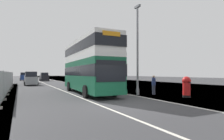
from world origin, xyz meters
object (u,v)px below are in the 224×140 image
at_px(double_decker_bus, 88,65).
at_px(roadworks_barrier, 118,84).
at_px(pedestrian_at_kerb, 154,85).
at_px(car_oncoming_near, 31,79).
at_px(red_pillar_postbox, 186,86).
at_px(car_receding_far, 44,77).
at_px(car_receding_mid, 30,78).
at_px(car_far_side, 24,77).
at_px(lamppost_foreground, 138,53).

height_order(double_decker_bus, roadworks_barrier, double_decker_bus).
bearing_deg(pedestrian_at_kerb, car_oncoming_near, 115.30).
relative_size(red_pillar_postbox, car_receding_far, 0.38).
bearing_deg(double_decker_bus, car_receding_far, 90.53).
xyz_separation_m(red_pillar_postbox, roadworks_barrier, (-2.13, 7.15, -0.17)).
relative_size(car_oncoming_near, car_receding_mid, 0.92).
bearing_deg(roadworks_barrier, car_receding_mid, 109.67).
height_order(double_decker_bus, red_pillar_postbox, double_decker_bus).
relative_size(double_decker_bus, car_receding_far, 2.48).
distance_m(double_decker_bus, car_far_side, 38.70).
relative_size(roadworks_barrier, pedestrian_at_kerb, 0.95).
distance_m(roadworks_barrier, car_receding_far, 31.27).
bearing_deg(car_oncoming_near, lamppost_foreground, -68.34).
relative_size(lamppost_foreground, car_oncoming_near, 1.89).
relative_size(double_decker_bus, red_pillar_postbox, 6.52).
height_order(double_decker_bus, car_far_side, double_decker_bus).
bearing_deg(red_pillar_postbox, car_receding_far, 99.08).
bearing_deg(double_decker_bus, car_receding_mid, 100.31).
distance_m(double_decker_bus, lamppost_foreground, 4.94).
relative_size(car_receding_far, car_far_side, 1.10).
height_order(roadworks_barrier, car_oncoming_near, car_oncoming_near).
xyz_separation_m(car_oncoming_near, pedestrian_at_kerb, (9.07, -19.19, -0.15)).
bearing_deg(red_pillar_postbox, lamppost_foreground, 130.17).
distance_m(car_oncoming_near, car_far_side, 23.04).
height_order(car_receding_far, car_far_side, car_far_side).
bearing_deg(car_far_side, car_receding_mid, -87.51).
bearing_deg(car_far_side, roadworks_barrier, -77.43).
height_order(red_pillar_postbox, car_far_side, car_far_side).
bearing_deg(red_pillar_postbox, double_decker_bus, 131.49).
bearing_deg(car_oncoming_near, double_decker_bus, -74.56).
xyz_separation_m(car_receding_mid, pedestrian_at_kerb, (8.87, -26.04, -0.18)).
xyz_separation_m(roadworks_barrier, car_far_side, (-8.43, 37.79, 0.28)).
height_order(red_pillar_postbox, pedestrian_at_kerb, pedestrian_at_kerb).
xyz_separation_m(double_decker_bus, car_receding_far, (-0.29, 31.60, -1.68)).
bearing_deg(car_oncoming_near, car_far_side, 91.26).
distance_m(lamppost_foreground, car_receding_far, 35.44).
distance_m(double_decker_bus, red_pillar_postbox, 8.95).
bearing_deg(roadworks_barrier, car_oncoming_near, 118.23).
height_order(car_receding_far, pedestrian_at_kerb, car_receding_far).
xyz_separation_m(roadworks_barrier, pedestrian_at_kerb, (1.15, -4.43, 0.12)).
bearing_deg(car_receding_far, roadworks_barrier, -82.70).
height_order(car_receding_mid, pedestrian_at_kerb, car_receding_mid).
height_order(roadworks_barrier, pedestrian_at_kerb, pedestrian_at_kerb).
distance_m(double_decker_bus, roadworks_barrier, 4.20).
bearing_deg(pedestrian_at_kerb, red_pillar_postbox, -70.23).
bearing_deg(car_receding_mid, car_far_side, 92.49).
xyz_separation_m(lamppost_foreground, car_receding_far, (-3.56, 35.16, -2.72)).
height_order(double_decker_bus, car_receding_mid, double_decker_bus).
bearing_deg(car_receding_far, car_receding_mid, -111.71).
bearing_deg(roadworks_barrier, car_receding_far, 97.30).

